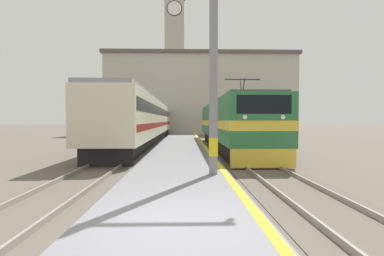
% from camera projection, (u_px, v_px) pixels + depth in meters
% --- Properties ---
extents(ground_plane, '(200.00, 200.00, 0.00)m').
position_uv_depth(ground_plane, '(183.00, 138.00, 35.01)').
color(ground_plane, '#60564C').
extents(platform, '(3.41, 140.00, 0.34)m').
position_uv_depth(platform, '(182.00, 139.00, 30.01)').
color(platform, slate).
rests_on(platform, ground).
extents(rail_track_near, '(2.83, 140.00, 0.16)m').
position_uv_depth(rail_track_near, '(217.00, 141.00, 30.11)').
color(rail_track_near, '#60564C').
rests_on(rail_track_near, ground).
extents(rail_track_far, '(2.84, 140.00, 0.16)m').
position_uv_depth(rail_track_far, '(149.00, 141.00, 29.93)').
color(rail_track_far, '#60564C').
rests_on(rail_track_far, ground).
extents(locomotive_train, '(2.92, 18.92, 4.46)m').
position_uv_depth(locomotive_train, '(230.00, 124.00, 21.84)').
color(locomotive_train, black).
rests_on(locomotive_train, ground).
extents(passenger_train, '(2.92, 33.86, 3.89)m').
position_uv_depth(passenger_train, '(149.00, 120.00, 29.50)').
color(passenger_train, black).
rests_on(passenger_train, ground).
extents(catenary_mast, '(2.68, 0.30, 8.92)m').
position_uv_depth(catenary_mast, '(216.00, 39.00, 9.69)').
color(catenary_mast, gray).
rests_on(catenary_mast, platform).
extents(clock_tower, '(4.74, 4.74, 29.73)m').
position_uv_depth(clock_tower, '(175.00, 52.00, 59.70)').
color(clock_tower, '#ADA393').
rests_on(clock_tower, ground).
extents(station_building, '(28.34, 9.87, 12.00)m').
position_uv_depth(station_building, '(200.00, 95.00, 46.73)').
color(station_building, '#B7B2A3').
rests_on(station_building, ground).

